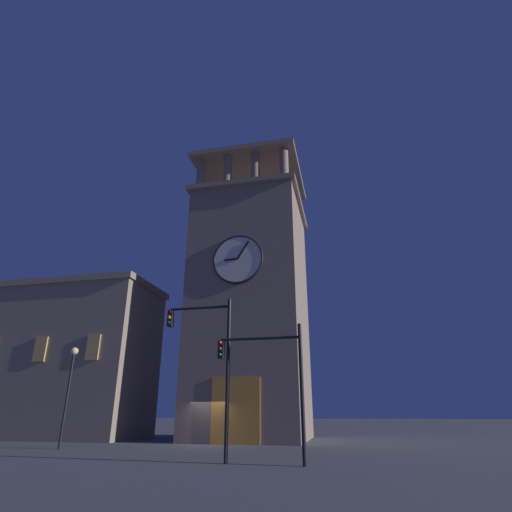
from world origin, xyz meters
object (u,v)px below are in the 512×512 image
(traffic_signal_near, at_px, (272,369))
(clocktower, at_px, (252,306))
(street_lamp, at_px, (70,377))
(adjacent_wing_building, at_px, (45,359))
(traffic_signal_mid, at_px, (210,352))

(traffic_signal_near, bearing_deg, clocktower, -73.54)
(traffic_signal_near, bearing_deg, street_lamp, -19.47)
(adjacent_wing_building, distance_m, street_lamp, 11.77)
(adjacent_wing_building, height_order, traffic_signal_near, adjacent_wing_building)
(adjacent_wing_building, relative_size, street_lamp, 3.25)
(clocktower, relative_size, adjacent_wing_building, 1.42)
(traffic_signal_near, distance_m, street_lamp, 13.46)
(clocktower, distance_m, traffic_signal_mid, 14.92)
(clocktower, relative_size, traffic_signal_mid, 3.81)
(traffic_signal_near, relative_size, street_lamp, 0.98)
(traffic_signal_near, distance_m, traffic_signal_mid, 2.90)
(street_lamp, bearing_deg, traffic_signal_near, 160.53)
(clocktower, distance_m, traffic_signal_near, 15.85)
(adjacent_wing_building, distance_m, traffic_signal_near, 24.62)
(adjacent_wing_building, relative_size, traffic_signal_near, 3.32)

